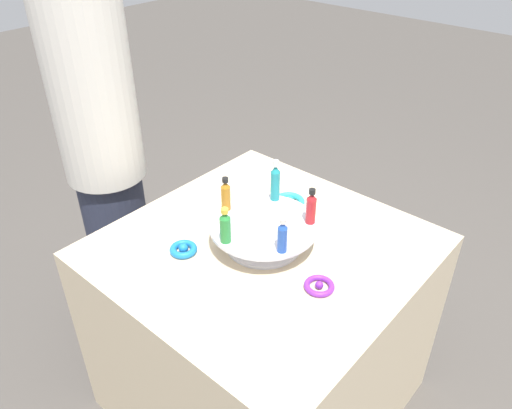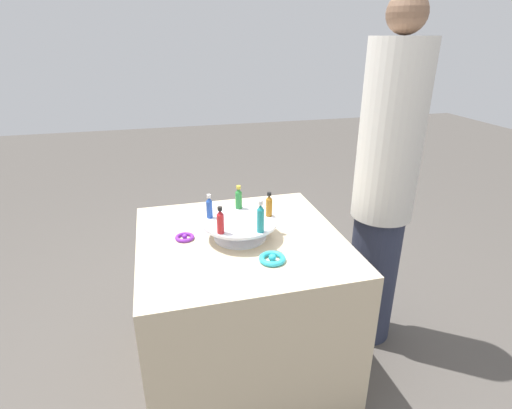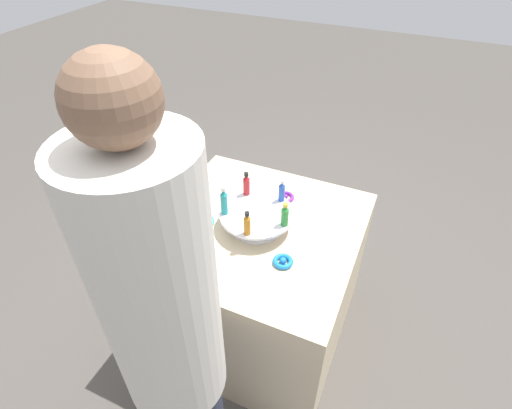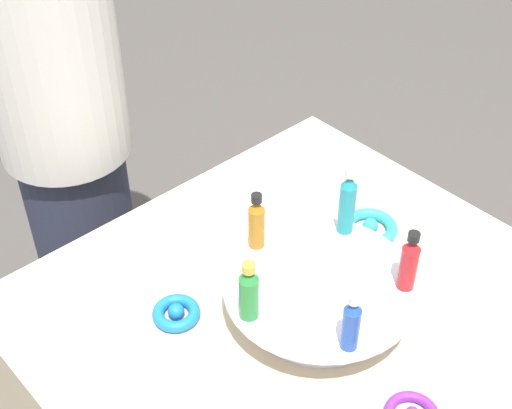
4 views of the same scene
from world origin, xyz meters
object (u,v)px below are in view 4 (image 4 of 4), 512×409
object	(u,v)px
display_stand	(319,294)
bottle_teal	(347,202)
bottle_green	(249,292)
bottle_blue	(351,323)
bottle_red	(409,262)
ribbon_bow_teal	(370,227)
bottle_amber	(257,222)
ribbon_bow_blue	(176,313)
person_figure	(56,92)

from	to	relation	value
display_stand	bottle_teal	size ratio (longest dim) A/B	2.35
bottle_teal	bottle_green	xyz separation A→B (m)	(-0.26, -0.03, -0.01)
bottle_green	bottle_blue	bearing A→B (deg)	-64.50
bottle_red	ribbon_bow_teal	size ratio (longest dim) A/B	1.08
bottle_teal	ribbon_bow_teal	world-z (taller)	bottle_teal
display_stand	bottle_blue	bearing A→B (deg)	-118.50
bottle_teal	bottle_amber	size ratio (longest dim) A/B	1.24
bottle_amber	bottle_red	world-z (taller)	bottle_red
bottle_teal	bottle_green	bearing A→B (deg)	-172.50
ribbon_bow_blue	display_stand	bearing A→B (deg)	-40.80
person_figure	bottle_blue	bearing A→B (deg)	-5.09
person_figure	ribbon_bow_teal	bearing A→B (deg)	19.36
bottle_blue	ribbon_bow_blue	distance (m)	0.33
bottle_teal	bottle_green	world-z (taller)	bottle_teal
display_stand	bottle_blue	size ratio (longest dim) A/B	2.99
display_stand	ribbon_bow_teal	world-z (taller)	display_stand
display_stand	bottle_teal	world-z (taller)	bottle_teal
display_stand	person_figure	bearing A→B (deg)	94.57
bottle_green	display_stand	bearing A→B (deg)	-10.50
display_stand	ribbon_bow_teal	bearing A→B (deg)	19.20
bottle_teal	person_figure	size ratio (longest dim) A/B	0.08
bottle_amber	ribbon_bow_teal	size ratio (longest dim) A/B	1.04
bottle_red	person_figure	size ratio (longest dim) A/B	0.07
display_stand	bottle_teal	xyz separation A→B (m)	(0.13, 0.06, 0.10)
display_stand	person_figure	distance (m)	0.75
display_stand	bottle_red	bearing A→B (deg)	-46.50
bottle_amber	bottle_red	xyz separation A→B (m)	(0.11, -0.24, 0.00)
bottle_blue	ribbon_bow_teal	size ratio (longest dim) A/B	1.02
bottle_amber	bottle_teal	bearing A→B (deg)	-28.50
bottle_blue	person_figure	xyz separation A→B (m)	(0.01, 0.86, 0.01)
ribbon_bow_teal	bottle_green	bearing A→B (deg)	-171.48
display_stand	bottle_teal	bearing A→B (deg)	25.50
display_stand	ribbon_bow_blue	world-z (taller)	display_stand
display_stand	bottle_teal	distance (m)	0.17
display_stand	bottle_amber	bearing A→B (deg)	97.50
bottle_blue	bottle_green	bearing A→B (deg)	115.50
bottle_amber	bottle_green	world-z (taller)	same
bottle_red	person_figure	distance (m)	0.85
bottle_amber	bottle_blue	distance (m)	0.27
bottle_green	bottle_blue	xyz separation A→B (m)	(0.07, -0.15, -0.00)
display_stand	bottle_red	distance (m)	0.16
bottle_teal	ribbon_bow_blue	xyz separation A→B (m)	(-0.31, 0.10, -0.14)
bottle_red	ribbon_bow_teal	world-z (taller)	bottle_red
bottle_blue	ribbon_bow_teal	xyz separation A→B (m)	(0.30, 0.20, -0.12)
bottle_green	bottle_amber	bearing A→B (deg)	43.50
ribbon_bow_teal	bottle_red	bearing A→B (deg)	-126.72
bottle_teal	ribbon_bow_teal	size ratio (longest dim) A/B	1.30
display_stand	ribbon_bow_blue	distance (m)	0.25
bottle_amber	bottle_blue	xyz separation A→B (m)	(-0.05, -0.26, -0.00)
bottle_blue	ribbon_bow_teal	distance (m)	0.38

